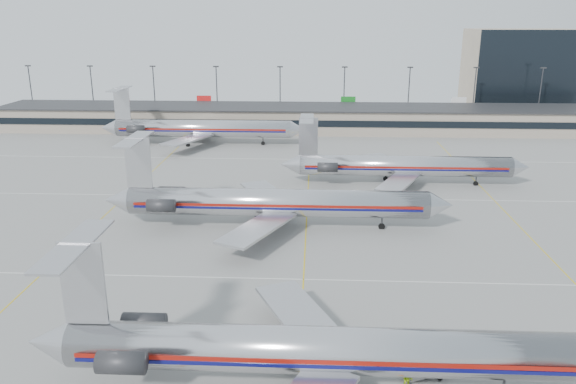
{
  "coord_description": "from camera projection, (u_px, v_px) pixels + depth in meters",
  "views": [
    {
      "loc": [
        1.07,
        -47.2,
        28.01
      ],
      "look_at": [
        -2.66,
        28.5,
        4.5
      ],
      "focal_mm": 35.0,
      "sensor_mm": 36.0,
      "label": 1
    }
  ],
  "objects": [
    {
      "name": "ramp_worker_far",
      "position": [
        407.0,
        380.0,
        44.09
      ],
      "size": [
        0.95,
        0.82,
        1.69
      ],
      "primitive_type": "imported",
      "rotation": [
        0.0,
        0.0,
        -0.25
      ],
      "color": "#9ACC13",
      "rests_on": "ground"
    },
    {
      "name": "light_mast_row",
      "position": [
        312.0,
        91.0,
        157.67
      ],
      "size": [
        163.6,
        0.4,
        15.28
      ],
      "color": "#38383D",
      "rests_on": "ground"
    },
    {
      "name": "jet_back_row",
      "position": [
        199.0,
        128.0,
        129.25
      ],
      "size": [
        47.51,
        29.23,
        12.99
      ],
      "color": "silver",
      "rests_on": "ground"
    },
    {
      "name": "jet_third_row",
      "position": [
        399.0,
        166.0,
        97.89
      ],
      "size": [
        43.19,
        26.57,
        11.81
      ],
      "color": "silver",
      "rests_on": "ground"
    },
    {
      "name": "ground",
      "position": [
        301.0,
        326.0,
        53.37
      ],
      "size": [
        260.0,
        260.0,
        0.0
      ],
      "primitive_type": "plane",
      "color": "gray",
      "rests_on": "ground"
    },
    {
      "name": "distant_building",
      "position": [
        518.0,
        72.0,
        168.86
      ],
      "size": [
        30.0,
        20.0,
        25.0
      ],
      "primitive_type": "cube",
      "color": "tan",
      "rests_on": "ground"
    },
    {
      "name": "apron_markings",
      "position": [
        304.0,
        279.0,
        62.91
      ],
      "size": [
        160.0,
        0.15,
        0.02
      ],
      "primitive_type": "cube",
      "color": "silver",
      "rests_on": "ground"
    },
    {
      "name": "jet_second_row",
      "position": [
        270.0,
        202.0,
        77.61
      ],
      "size": [
        48.4,
        28.5,
        12.67
      ],
      "color": "silver",
      "rests_on": "ground"
    },
    {
      "name": "belt_loader",
      "position": [
        425.0,
        370.0,
        45.76
      ],
      "size": [
        4.05,
        2.45,
        2.08
      ],
      "rotation": [
        0.0,
        0.0,
        0.41
      ],
      "color": "gray",
      "rests_on": "ground"
    },
    {
      "name": "terminal",
      "position": [
        311.0,
        118.0,
        145.9
      ],
      "size": [
        162.0,
        17.0,
        6.25
      ],
      "color": "gray",
      "rests_on": "ground"
    },
    {
      "name": "jet_foreground",
      "position": [
        312.0,
        349.0,
        43.35
      ],
      "size": [
        46.64,
        27.46,
        12.21
      ],
      "color": "silver",
      "rests_on": "ground"
    },
    {
      "name": "ramp_worker_near",
      "position": [
        328.0,
        380.0,
        44.03
      ],
      "size": [
        0.7,
        0.72,
        1.66
      ],
      "primitive_type": "imported",
      "rotation": [
        0.0,
        0.0,
        0.82
      ],
      "color": "#ABDF15",
      "rests_on": "ground"
    }
  ]
}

